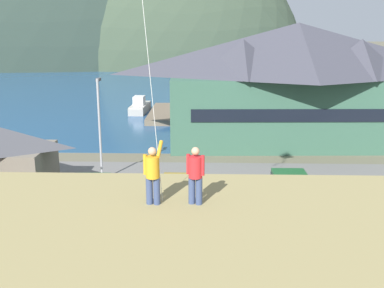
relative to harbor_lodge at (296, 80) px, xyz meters
The scene contains 16 objects.
ground_plane 25.92m from the harbor_lodge, 115.32° to the right, with size 600.00×600.00×0.00m, color #66604C.
parking_lot_pad 21.63m from the harbor_lodge, 121.22° to the right, with size 40.00×20.00×0.10m, color slate.
bay_water 39.19m from the harbor_lodge, 106.17° to the left, with size 360.00×84.00×0.03m, color navy.
far_hill_center_saddle 99.09m from the harbor_lodge, 104.94° to the left, with size 90.07×57.74×74.83m, color #3D4C38.
harbor_lodge is the anchor object (origin of this frame).
wharf_dock 19.27m from the harbor_lodge, 138.20° to the left, with size 3.20×11.79×0.70m.
moored_boat_wharfside 23.17m from the harbor_lodge, 138.91° to the left, with size 2.21×6.01×2.16m.
parked_car_back_row_right 20.17m from the harbor_lodge, 120.63° to the right, with size 4.20×2.06×1.82m.
parked_car_front_row_silver 23.45m from the harbor_lodge, 132.10° to the right, with size 4.26×2.16×1.82m.
parked_car_mid_row_far 23.56m from the harbor_lodge, 105.96° to the right, with size 4.30×2.26×1.82m.
parked_car_front_row_end 16.71m from the harbor_lodge, 101.02° to the right, with size 4.21×2.08×1.82m.
parked_car_corner_spot 22.41m from the harbor_lodge, 94.51° to the right, with size 4.33×2.32×1.82m.
parked_car_lone_by_shed 25.91m from the harbor_lodge, 116.21° to the right, with size 4.23×2.12×1.82m.
parking_light_pole 20.19m from the harbor_lodge, 142.51° to the right, with size 0.24×0.78×7.30m.
person_kite_flyer 32.68m from the harbor_lodge, 107.88° to the right, with size 0.56×0.64×1.86m.
person_companion 32.28m from the harbor_lodge, 105.80° to the right, with size 0.53×0.40×1.74m.
Camera 1 is at (2.29, -21.11, 10.99)m, focal length 43.33 mm.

